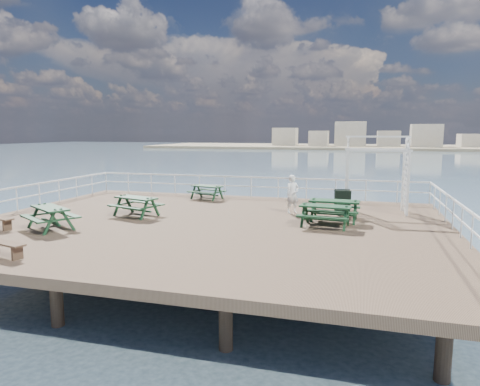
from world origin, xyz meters
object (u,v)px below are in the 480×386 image
(picnic_table_a, at_px, (136,202))
(person, at_px, (293,194))
(picnic_table_b, at_px, (207,189))
(flat_bench_far, at_px, (5,246))
(picnic_table_e, at_px, (325,211))
(picnic_table_d, at_px, (50,213))
(trellis_arbor, at_px, (376,178))
(picnic_table_c, at_px, (334,206))

(picnic_table_a, xyz_separation_m, person, (6.12, 2.38, 0.25))
(picnic_table_b, relative_size, person, 1.17)
(picnic_table_b, xyz_separation_m, flat_bench_far, (-1.84, -11.26, -0.19))
(picnic_table_a, distance_m, picnic_table_b, 5.18)
(picnic_table_a, distance_m, picnic_table_e, 7.68)
(picnic_table_e, relative_size, flat_bench_far, 1.32)
(picnic_table_a, distance_m, person, 6.57)
(picnic_table_d, xyz_separation_m, picnic_table_e, (9.41, 3.08, -0.01))
(picnic_table_b, height_order, flat_bench_far, picnic_table_b)
(picnic_table_a, relative_size, picnic_table_e, 1.11)
(flat_bench_far, bearing_deg, picnic_table_d, 123.18)
(picnic_table_b, height_order, picnic_table_d, picnic_table_d)
(person, bearing_deg, picnic_table_e, -95.00)
(picnic_table_d, xyz_separation_m, flat_bench_far, (1.15, -3.23, -0.27))
(picnic_table_a, relative_size, flat_bench_far, 1.46)
(picnic_table_e, bearing_deg, trellis_arbor, 68.60)
(picnic_table_e, bearing_deg, picnic_table_a, -173.29)
(picnic_table_e, bearing_deg, picnic_table_b, 148.49)
(picnic_table_c, relative_size, picnic_table_d, 0.84)
(picnic_table_b, relative_size, picnic_table_c, 0.96)
(picnic_table_b, distance_m, flat_bench_far, 11.41)
(picnic_table_b, height_order, trellis_arbor, trellis_arbor)
(picnic_table_a, relative_size, picnic_table_b, 1.15)
(trellis_arbor, bearing_deg, picnic_table_e, -120.50)
(picnic_table_e, xyz_separation_m, flat_bench_far, (-8.27, -6.31, -0.26))
(picnic_table_a, bearing_deg, picnic_table_d, -103.19)
(picnic_table_c, distance_m, flat_bench_far, 11.31)
(picnic_table_b, bearing_deg, picnic_table_d, -95.24)
(picnic_table_c, bearing_deg, trellis_arbor, 59.78)
(flat_bench_far, distance_m, person, 10.92)
(picnic_table_e, xyz_separation_m, person, (-1.56, 2.29, 0.25))
(picnic_table_a, height_order, picnic_table_c, picnic_table_c)
(picnic_table_a, xyz_separation_m, trellis_arbor, (9.52, 3.63, 0.89))
(picnic_table_d, distance_m, trellis_arbor, 13.09)
(picnic_table_a, distance_m, picnic_table_d, 3.47)
(picnic_table_b, height_order, person, person)
(picnic_table_c, relative_size, trellis_arbor, 0.60)
(picnic_table_a, height_order, flat_bench_far, picnic_table_a)
(person, bearing_deg, picnic_table_a, 162.03)
(picnic_table_b, bearing_deg, flat_bench_far, -84.10)
(flat_bench_far, bearing_deg, person, 65.69)
(picnic_table_c, distance_m, picnic_table_d, 10.54)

